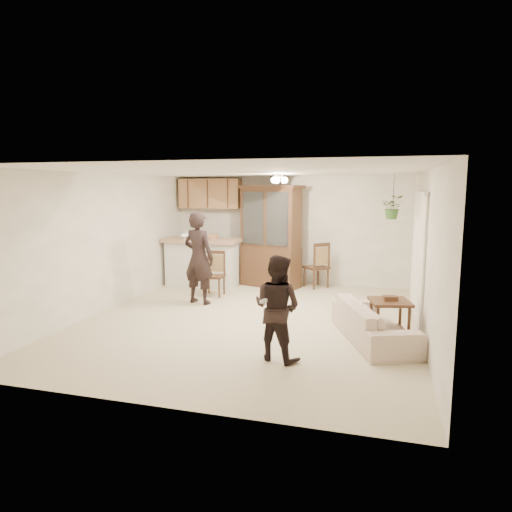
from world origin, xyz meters
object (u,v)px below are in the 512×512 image
(child, at_px, (277,309))
(side_table, at_px, (389,320))
(chair_bar, at_px, (214,283))
(chair_hutch_left, at_px, (286,272))
(adult, at_px, (199,258))
(chair_hutch_right, at_px, (316,275))
(sofa, at_px, (374,316))
(china_hutch, at_px, (271,237))

(child, xyz_separation_m, side_table, (1.43, 1.17, -0.36))
(side_table, height_order, chair_bar, chair_bar)
(chair_bar, bearing_deg, chair_hutch_left, 46.61)
(child, bearing_deg, adult, -30.97)
(chair_hutch_left, xyz_separation_m, chair_hutch_right, (0.70, -0.03, -0.01))
(child, bearing_deg, chair_bar, -38.23)
(adult, bearing_deg, sofa, 171.76)
(side_table, bearing_deg, chair_bar, 150.97)
(sofa, relative_size, child, 1.39)
(child, distance_m, chair_bar, 3.76)
(adult, distance_m, child, 3.26)
(adult, bearing_deg, child, 144.56)
(china_hutch, relative_size, side_table, 3.40)
(adult, xyz_separation_m, side_table, (3.56, -1.28, -0.58))
(china_hutch, bearing_deg, chair_hutch_left, 48.32)
(chair_bar, bearing_deg, side_table, -31.27)
(child, bearing_deg, chair_hutch_right, -70.20)
(china_hutch, bearing_deg, chair_hutch_right, 26.71)
(china_hutch, bearing_deg, chair_bar, -108.54)
(sofa, relative_size, chair_hutch_left, 1.76)
(china_hutch, xyz_separation_m, side_table, (2.59, -3.17, -0.82))
(adult, xyz_separation_m, chair_bar, (0.05, 0.66, -0.64))
(sofa, bearing_deg, chair_hutch_right, 0.55)
(side_table, distance_m, chair_hutch_left, 4.05)
(chair_hutch_left, bearing_deg, chair_hutch_right, 13.33)
(china_hutch, bearing_deg, side_table, -32.69)
(china_hutch, distance_m, chair_hutch_right, 1.34)
(adult, xyz_separation_m, chair_hutch_left, (1.29, 2.08, -0.60))
(side_table, bearing_deg, adult, 160.14)
(chair_hutch_right, bearing_deg, chair_hutch_left, -46.04)
(adult, relative_size, chair_hutch_left, 1.69)
(child, height_order, side_table, child)
(sofa, distance_m, side_table, 0.24)
(sofa, distance_m, child, 1.67)
(china_hutch, relative_size, chair_bar, 2.46)
(child, relative_size, chair_bar, 1.45)
(chair_hutch_left, bearing_deg, child, -63.59)
(china_hutch, xyz_separation_m, chair_hutch_left, (0.32, 0.19, -0.83))
(adult, xyz_separation_m, china_hutch, (0.97, 1.89, 0.23))
(child, height_order, chair_hutch_right, child)
(adult, distance_m, chair_bar, 0.92)
(china_hutch, height_order, chair_hutch_left, china_hutch)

